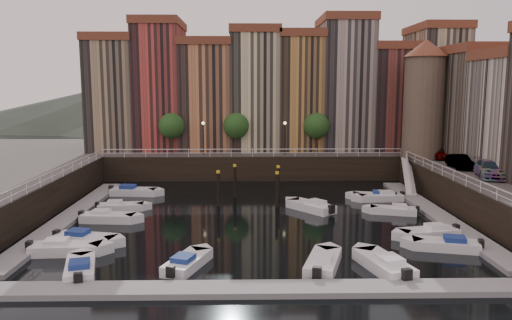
{
  "coord_description": "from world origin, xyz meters",
  "views": [
    {
      "loc": [
        -0.69,
        -43.64,
        11.5
      ],
      "look_at": [
        0.21,
        4.0,
        4.4
      ],
      "focal_mm": 35.0,
      "sensor_mm": 36.0,
      "label": 1
    }
  ],
  "objects_px": {
    "gangway": "(408,174)",
    "car_b": "(460,163)",
    "boat_left_2": "(107,217)",
    "mooring_pilings": "(252,186)",
    "boat_left_1": "(84,239)",
    "boat_left_0": "(64,248)",
    "car_a": "(438,154)",
    "car_c": "(490,170)",
    "corner_tower": "(424,97)"
  },
  "relations": [
    {
      "from": "mooring_pilings",
      "to": "gangway",
      "type": "bearing_deg",
      "value": 16.23
    },
    {
      "from": "corner_tower",
      "to": "boat_left_2",
      "type": "height_order",
      "value": "corner_tower"
    },
    {
      "from": "boat_left_0",
      "to": "car_a",
      "type": "distance_m",
      "value": 42.22
    },
    {
      "from": "car_a",
      "to": "mooring_pilings",
      "type": "bearing_deg",
      "value": -158.76
    },
    {
      "from": "car_b",
      "to": "car_c",
      "type": "distance_m",
      "value": 5.16
    },
    {
      "from": "mooring_pilings",
      "to": "boat_left_1",
      "type": "distance_m",
      "value": 18.12
    },
    {
      "from": "boat_left_2",
      "to": "car_c",
      "type": "height_order",
      "value": "car_c"
    },
    {
      "from": "boat_left_0",
      "to": "car_c",
      "type": "distance_m",
      "value": 37.14
    },
    {
      "from": "boat_left_1",
      "to": "car_c",
      "type": "xyz_separation_m",
      "value": [
        34.43,
        9.46,
        3.42
      ]
    },
    {
      "from": "corner_tower",
      "to": "boat_left_1",
      "type": "distance_m",
      "value": 40.89
    },
    {
      "from": "boat_left_1",
      "to": "car_a",
      "type": "distance_m",
      "value": 40.48
    },
    {
      "from": "car_b",
      "to": "boat_left_0",
      "type": "bearing_deg",
      "value": -151.96
    },
    {
      "from": "gangway",
      "to": "car_c",
      "type": "bearing_deg",
      "value": -61.47
    },
    {
      "from": "mooring_pilings",
      "to": "boat_left_1",
      "type": "relative_size",
      "value": 1.27
    },
    {
      "from": "corner_tower",
      "to": "gangway",
      "type": "xyz_separation_m",
      "value": [
        -2.9,
        -4.5,
        -8.28
      ]
    },
    {
      "from": "corner_tower",
      "to": "boat_left_0",
      "type": "height_order",
      "value": "corner_tower"
    },
    {
      "from": "car_b",
      "to": "car_c",
      "type": "relative_size",
      "value": 0.78
    },
    {
      "from": "boat_left_2",
      "to": "car_a",
      "type": "xyz_separation_m",
      "value": [
        34.24,
        15.31,
        3.31
      ]
    },
    {
      "from": "gangway",
      "to": "boat_left_1",
      "type": "height_order",
      "value": "gangway"
    },
    {
      "from": "boat_left_2",
      "to": "car_c",
      "type": "relative_size",
      "value": 0.89
    },
    {
      "from": "corner_tower",
      "to": "car_a",
      "type": "distance_m",
      "value": 6.81
    },
    {
      "from": "boat_left_2",
      "to": "car_c",
      "type": "distance_m",
      "value": 34.8
    },
    {
      "from": "gangway",
      "to": "car_c",
      "type": "distance_m",
      "value": 10.02
    },
    {
      "from": "gangway",
      "to": "boat_left_2",
      "type": "distance_m",
      "value": 32.14
    },
    {
      "from": "mooring_pilings",
      "to": "car_b",
      "type": "relative_size",
      "value": 1.47
    },
    {
      "from": "boat_left_2",
      "to": "mooring_pilings",
      "type": "bearing_deg",
      "value": 34.03
    },
    {
      "from": "corner_tower",
      "to": "mooring_pilings",
      "type": "height_order",
      "value": "corner_tower"
    },
    {
      "from": "gangway",
      "to": "boat_left_0",
      "type": "xyz_separation_m",
      "value": [
        -30.41,
        -20.26,
        -1.53
      ]
    },
    {
      "from": "boat_left_0",
      "to": "boat_left_2",
      "type": "bearing_deg",
      "value": 82.16
    },
    {
      "from": "boat_left_1",
      "to": "car_c",
      "type": "bearing_deg",
      "value": 28.28
    },
    {
      "from": "gangway",
      "to": "car_b",
      "type": "relative_size",
      "value": 1.93
    },
    {
      "from": "corner_tower",
      "to": "gangway",
      "type": "height_order",
      "value": "corner_tower"
    },
    {
      "from": "car_c",
      "to": "boat_left_2",
      "type": "bearing_deg",
      "value": -159.29
    },
    {
      "from": "gangway",
      "to": "mooring_pilings",
      "type": "relative_size",
      "value": 1.31
    },
    {
      "from": "car_a",
      "to": "corner_tower",
      "type": "bearing_deg",
      "value": 142.82
    },
    {
      "from": "boat_left_1",
      "to": "boat_left_2",
      "type": "bearing_deg",
      "value": 103.22
    },
    {
      "from": "corner_tower",
      "to": "car_c",
      "type": "relative_size",
      "value": 2.5
    },
    {
      "from": "mooring_pilings",
      "to": "car_a",
      "type": "xyz_separation_m",
      "value": [
        21.74,
        8.32,
        2.03
      ]
    },
    {
      "from": "boat_left_2",
      "to": "car_c",
      "type": "xyz_separation_m",
      "value": [
        34.46,
        3.37,
        3.43
      ]
    },
    {
      "from": "car_b",
      "to": "boat_left_1",
      "type": "bearing_deg",
      "value": -154.52
    },
    {
      "from": "boat_left_0",
      "to": "boat_left_1",
      "type": "relative_size",
      "value": 1.02
    },
    {
      "from": "car_a",
      "to": "car_b",
      "type": "distance_m",
      "value": 6.83
    },
    {
      "from": "car_a",
      "to": "boat_left_0",
      "type": "bearing_deg",
      "value": -145.67
    },
    {
      "from": "mooring_pilings",
      "to": "boat_left_2",
      "type": "distance_m",
      "value": 14.38
    },
    {
      "from": "boat_left_2",
      "to": "car_c",
      "type": "bearing_deg",
      "value": 10.39
    },
    {
      "from": "corner_tower",
      "to": "car_b",
      "type": "relative_size",
      "value": 3.21
    },
    {
      "from": "car_a",
      "to": "car_c",
      "type": "relative_size",
      "value": 0.72
    },
    {
      "from": "boat_left_1",
      "to": "boat_left_0",
      "type": "bearing_deg",
      "value": -94.6
    },
    {
      "from": "boat_left_0",
      "to": "car_c",
      "type": "relative_size",
      "value": 0.92
    },
    {
      "from": "gangway",
      "to": "boat_left_2",
      "type": "height_order",
      "value": "gangway"
    }
  ]
}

